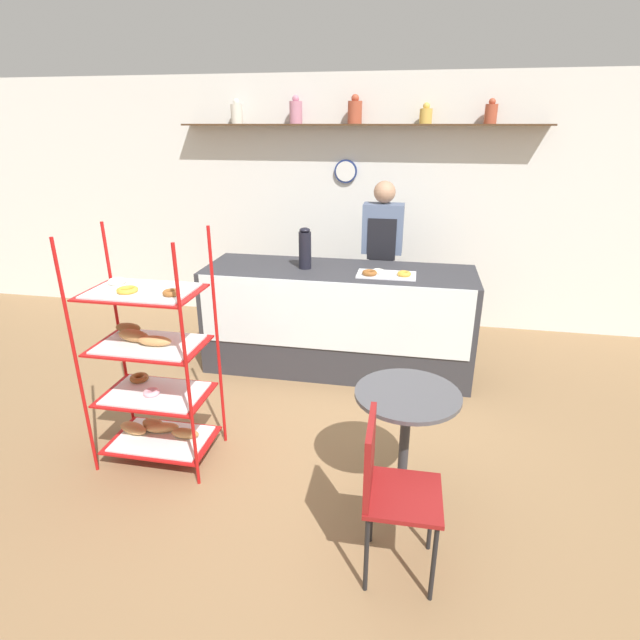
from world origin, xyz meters
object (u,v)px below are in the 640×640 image
at_px(donut_tray_counter, 385,274).
at_px(coffee_carafe, 305,249).
at_px(person_worker, 382,258).
at_px(cafe_chair, 387,482).
at_px(cafe_table, 406,421).
at_px(pastry_rack, 151,372).

bearing_deg(donut_tray_counter, coffee_carafe, 171.80).
distance_m(coffee_carafe, donut_tray_counter, 0.76).
relative_size(person_worker, cafe_chair, 1.90).
bearing_deg(cafe_table, donut_tray_counter, 99.04).
relative_size(cafe_chair, coffee_carafe, 2.39).
bearing_deg(cafe_chair, donut_tray_counter, 3.81).
height_order(cafe_table, donut_tray_counter, donut_tray_counter).
bearing_deg(cafe_table, person_worker, 98.17).
bearing_deg(donut_tray_counter, cafe_table, -80.96).
distance_m(cafe_table, cafe_chair, 0.57).
bearing_deg(cafe_chair, pastry_rack, 66.16).
xyz_separation_m(person_worker, cafe_table, (0.34, -2.36, -0.38)).
distance_m(pastry_rack, person_worker, 2.63).
relative_size(person_worker, donut_tray_counter, 3.33).
relative_size(pastry_rack, person_worker, 0.95).
height_order(person_worker, cafe_chair, person_worker).
distance_m(person_worker, donut_tray_counter, 0.76).
distance_m(cafe_chair, coffee_carafe, 2.53).
bearing_deg(cafe_table, coffee_carafe, 119.92).
xyz_separation_m(cafe_chair, coffee_carafe, (-0.91, 2.28, 0.60)).
height_order(pastry_rack, person_worker, person_worker).
distance_m(cafe_chair, donut_tray_counter, 2.22).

